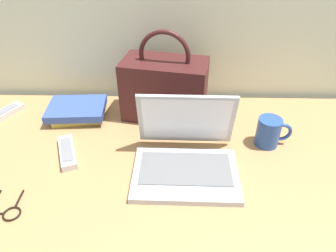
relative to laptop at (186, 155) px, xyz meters
name	(u,v)px	position (x,y,z in m)	size (l,w,h in m)	color
desk	(152,160)	(-0.11, 0.04, -0.06)	(1.60, 0.76, 0.03)	#A87A4C
laptop	(186,155)	(0.00, 0.00, 0.00)	(0.31, 0.28, 0.21)	#B2B5BA
coffee_mug	(269,132)	(0.28, 0.12, 0.00)	(0.12, 0.08, 0.10)	#26478C
remote_control_near	(67,152)	(-0.38, 0.05, -0.03)	(0.10, 0.17, 0.02)	#B7B7B7
remote_control_far	(3,114)	(-0.69, 0.26, -0.03)	(0.12, 0.16, 0.02)	#B7B7B7
eyeglasses	(0,212)	(-0.49, -0.19, -0.04)	(0.11, 0.11, 0.01)	black
handbag	(165,88)	(-0.07, 0.29, 0.07)	(0.32, 0.21, 0.33)	#3F1919
book_stack	(77,111)	(-0.40, 0.26, -0.02)	(0.22, 0.17, 0.05)	#D8BF4C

